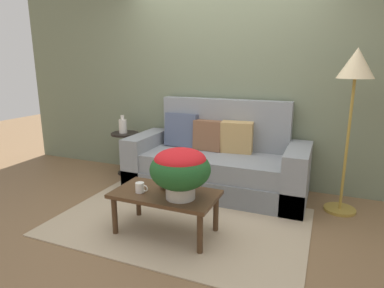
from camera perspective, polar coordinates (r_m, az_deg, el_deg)
ground_plane at (r=3.43m, az=-1.46°, el=-12.77°), size 14.00×14.00×0.00m
wall_back at (r=4.31m, az=5.79°, el=12.64°), size 6.40×0.12×2.90m
area_rug at (r=3.36m, az=-2.10°, el=-13.33°), size 2.44×1.61×0.01m
couch at (r=4.03m, az=4.21°, el=-3.45°), size 2.15×0.85×1.10m
coffee_table at (r=3.03m, az=-4.66°, el=-9.34°), size 0.95×0.52×0.40m
side_table at (r=4.71m, az=-11.53°, el=-0.27°), size 0.38×0.38×0.60m
floor_lamp at (r=3.61m, az=26.46°, el=10.17°), size 0.35×0.35×1.69m
potted_plant at (r=2.80m, az=-2.05°, el=-4.26°), size 0.52×0.52×0.44m
coffee_mug at (r=3.02m, az=-9.00°, el=-7.49°), size 0.12×0.08×0.09m
snack_bowl at (r=3.10m, az=-4.51°, el=-6.99°), size 0.13×0.13×0.07m
table_vase at (r=4.64m, az=-11.94°, el=3.13°), size 0.11×0.11×0.25m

